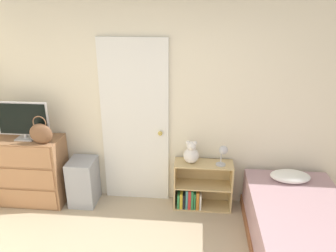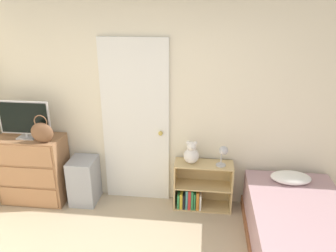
% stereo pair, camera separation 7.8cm
% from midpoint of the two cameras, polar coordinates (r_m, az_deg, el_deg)
% --- Properties ---
extents(wall_back, '(10.00, 0.06, 2.55)m').
position_cam_midpoint_polar(wall_back, '(3.98, -0.26, 3.49)').
color(wall_back, beige).
rests_on(wall_back, ground_plane).
extents(door_closed, '(0.83, 0.09, 2.09)m').
position_cam_midpoint_polar(door_closed, '(4.07, -6.29, 0.36)').
color(door_closed, white).
rests_on(door_closed, ground_plane).
extents(dresser, '(0.82, 0.43, 0.89)m').
position_cam_midpoint_polar(dresser, '(4.58, -23.02, -7.14)').
color(dresser, '#996B47').
rests_on(dresser, ground_plane).
extents(tv, '(0.64, 0.16, 0.47)m').
position_cam_midpoint_polar(tv, '(4.31, -24.44, 0.94)').
color(tv, '#B7B7BC').
rests_on(tv, dresser).
extents(handbag, '(0.28, 0.11, 0.35)m').
position_cam_midpoint_polar(handbag, '(4.14, -21.76, -1.19)').
color(handbag, brown).
rests_on(handbag, dresser).
extents(storage_bin, '(0.33, 0.38, 0.60)m').
position_cam_midpoint_polar(storage_bin, '(4.41, -15.00, -9.33)').
color(storage_bin, '#999EA8').
rests_on(storage_bin, ground_plane).
extents(bookshelf, '(0.72, 0.28, 0.62)m').
position_cam_midpoint_polar(bookshelf, '(4.23, 4.72, -10.86)').
color(bookshelf, tan).
rests_on(bookshelf, ground_plane).
extents(teddy_bear, '(0.19, 0.19, 0.29)m').
position_cam_midpoint_polar(teddy_bear, '(3.99, 3.50, -4.79)').
color(teddy_bear, silver).
rests_on(teddy_bear, bookshelf).
extents(desk_lamp, '(0.13, 0.13, 0.26)m').
position_cam_midpoint_polar(desk_lamp, '(3.93, 9.01, -4.48)').
color(desk_lamp, '#B2B2B7').
rests_on(desk_lamp, bookshelf).
extents(bed, '(1.02, 1.84, 0.62)m').
position_cam_midpoint_polar(bed, '(3.74, 21.77, -17.10)').
color(bed, brown).
rests_on(bed, ground_plane).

